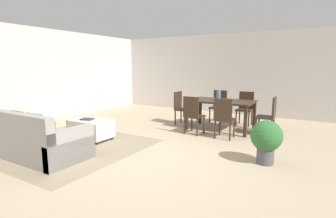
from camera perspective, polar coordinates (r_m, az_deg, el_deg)
The scene contains 16 objects.
ground_plane at distance 4.92m, azimuth -3.20°, elevation -9.97°, with size 10.80×10.80×0.00m, color tan.
wall_back at distance 9.22m, azimuth 14.58°, elevation 7.35°, with size 9.00×0.12×2.70m, color beige.
wall_left at distance 8.33m, azimuth -27.87°, elevation 6.39°, with size 0.12×11.00×2.70m, color beige.
area_rug at distance 5.82m, azimuth -21.24°, elevation -7.49°, with size 3.00×2.80×0.01m, color gray.
couch at distance 5.41m, azimuth -27.47°, elevation -5.97°, with size 2.11×0.93×0.86m.
ottoman_table at distance 6.11m, azimuth -16.45°, elevation -4.06°, with size 0.93×0.57×0.44m.
dining_table at distance 6.83m, azimuth 11.38°, elevation 1.14°, with size 1.63×0.98×0.76m.
dining_chair_near_left at distance 6.25m, azimuth 5.42°, elevation -0.88°, with size 0.43×0.43×0.92m.
dining_chair_near_right at distance 5.97m, azimuth 12.09°, elevation -1.54°, with size 0.41×0.41×0.92m.
dining_chair_far_left at distance 7.80m, azimuth 10.99°, elevation 1.03°, with size 0.41×0.41×0.92m.
dining_chair_far_right at distance 7.57m, azimuth 16.45°, elevation 0.57°, with size 0.40×0.40×0.92m.
dining_chair_head_east at distance 6.57m, azimuth 21.18°, elevation -0.98°, with size 0.41×0.41×0.92m.
dining_chair_head_west at distance 7.31m, azimuth 2.82°, elevation 0.65°, with size 0.40×0.40×0.92m.
vase_centerpiece at distance 6.83m, azimuth 10.92°, elevation 2.92°, with size 0.11×0.11×0.24m, color slate.
book_on_ottoman at distance 6.12m, azimuth -17.16°, elevation -2.10°, with size 0.26×0.20×0.03m, color #333338.
potted_plant at distance 4.67m, azimuth 20.59°, elevation -6.01°, with size 0.52×0.52×0.74m.
Camera 1 is at (2.61, -3.83, 1.63)m, focal length 28.04 mm.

